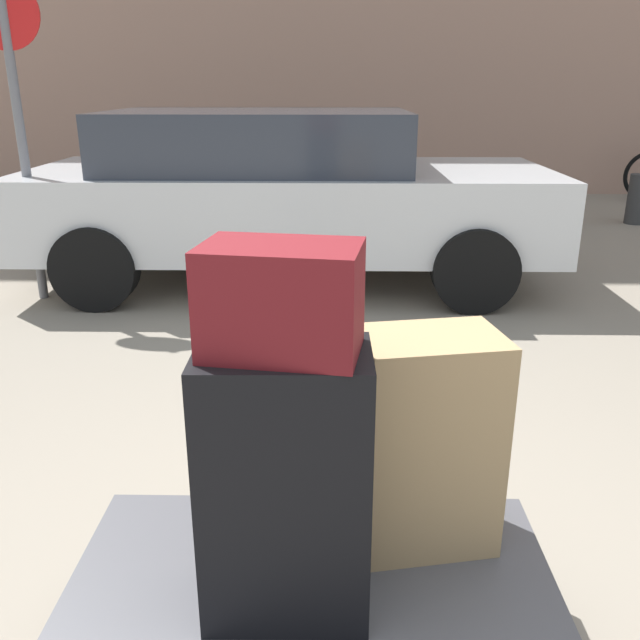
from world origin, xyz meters
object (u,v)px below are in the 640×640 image
Objects in this scene: luggage_cart at (312,612)px; no_parking_sign at (17,109)px; suitcase_tan_center at (426,441)px; bollard_kerb_mid at (638,199)px; duffel_bag_maroon_topmost_pile at (281,300)px; parked_car at (283,192)px; suitcase_black_front_right at (285,485)px; bollard_kerb_near at (529,199)px.

no_parking_sign is (-2.27, 3.66, 1.18)m from luggage_cart.
suitcase_tan_center is 7.39m from bollard_kerb_mid.
parked_car is (-0.31, 4.27, -0.41)m from duffel_bag_maroon_topmost_pile.
bollard_kerb_mid is (3.76, 6.78, 0.03)m from luggage_cart.
suitcase_black_front_right is 0.16× the size of parked_car.
duffel_bag_maroon_topmost_pile is 7.32m from bollard_kerb_near.
duffel_bag_maroon_topmost_pile reaches higher than suitcase_black_front_right.
suitcase_tan_center is at bearing 35.41° from suitcase_black_front_right.
bollard_kerb_near is at bearing 70.21° from luggage_cart.
suitcase_black_front_right is 4.37m from no_parking_sign.
no_parking_sign is (-1.90, -0.58, 0.69)m from parked_car.
duffel_bag_maroon_topmost_pile is 0.15× the size of no_parking_sign.
luggage_cart is 0.56m from suitcase_tan_center.
no_parking_sign is at bearing -152.56° from bollard_kerb_mid.
no_parking_sign is at bearing -146.40° from bollard_kerb_near.
suitcase_tan_center is at bearing 37.36° from luggage_cart.
suitcase_tan_center is (0.32, 0.25, 0.39)m from luggage_cart.
duffel_bag_maroon_topmost_pile reaches higher than luggage_cart.
suitcase_black_front_right is 7.83m from bollard_kerb_mid.
parked_car reaches higher than suitcase_black_front_right.
luggage_cart is at bearing 37.53° from duffel_bag_maroon_topmost_pile.
duffel_bag_maroon_topmost_pile is 7.87m from bollard_kerb_mid.
bollard_kerb_mid reaches higher than luggage_cart.
luggage_cart is at bearing -85.00° from parked_car.
duffel_bag_maroon_topmost_pile is (-0.06, -0.03, 0.90)m from luggage_cart.
suitcase_tan_center reaches higher than bollard_kerb_mid.
parked_car is 7.23× the size of bollard_kerb_mid.
parked_car reaches higher than bollard_kerb_near.
suitcase_black_front_right is 0.48m from duffel_bag_maroon_topmost_pile.
no_parking_sign reaches higher than parked_car.
duffel_bag_maroon_topmost_pile is at bearing -110.16° from bollard_kerb_near.
suitcase_black_front_right is (-0.06, -0.03, 0.42)m from luggage_cart.
no_parking_sign reaches higher than bollard_kerb_mid.
no_parking_sign is (-4.71, -3.13, 1.15)m from bollard_kerb_near.
suitcase_black_front_right reaches higher than luggage_cart.
no_parking_sign is (-2.59, 3.41, 0.79)m from suitcase_tan_center.
bollard_kerb_near is at bearing 61.50° from suitcase_tan_center.
duffel_bag_maroon_topmost_pile is (-0.39, -0.28, 0.51)m from suitcase_tan_center.
bollard_kerb_near is at bearing 42.20° from parked_car.
no_parking_sign reaches higher than bollard_kerb_near.
luggage_cart is 0.90m from duffel_bag_maroon_topmost_pile.
parked_car reaches higher than luggage_cart.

